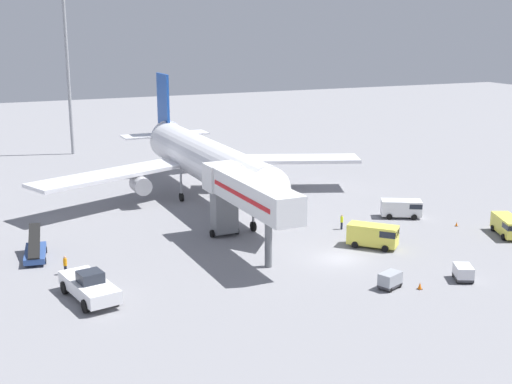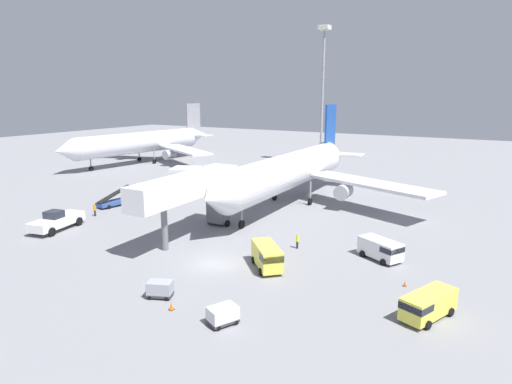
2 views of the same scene
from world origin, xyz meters
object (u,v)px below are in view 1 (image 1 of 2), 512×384
(service_van_near_right, at_px, (402,208))
(apron_light_mast, at_px, (65,26))
(baggage_cart_outer_right, at_px, (390,280))
(ground_crew_worker_foreground, at_px, (342,221))
(pushback_tug, at_px, (89,286))
(service_van_far_center, at_px, (374,235))
(ground_crew_worker_midground, at_px, (65,265))
(baggage_cart_outer_left, at_px, (463,272))
(belt_loader_truck, at_px, (35,252))
(airplane_at_gate, at_px, (205,160))
(safety_cone_alpha, at_px, (420,286))
(jet_bridge, at_px, (245,194))
(safety_cone_bravo, at_px, (457,224))
(service_van_near_left, at_px, (508,226))

(service_van_near_right, relative_size, apron_light_mast, 0.16)
(baggage_cart_outer_right, xyz_separation_m, ground_crew_worker_foreground, (4.91, 16.78, 0.10))
(pushback_tug, relative_size, service_van_far_center, 1.54)
(ground_crew_worker_midground, bearing_deg, baggage_cart_outer_left, -25.48)
(pushback_tug, xyz_separation_m, belt_loader_truck, (-3.09, 12.24, -0.44))
(airplane_at_gate, bearing_deg, baggage_cart_outer_left, -71.76)
(baggage_cart_outer_right, xyz_separation_m, safety_cone_alpha, (2.26, -1.21, -0.48))
(service_van_near_right, distance_m, ground_crew_worker_foreground, 9.01)
(pushback_tug, xyz_separation_m, baggage_cart_outer_left, (31.34, -8.66, -0.40))
(jet_bridge, xyz_separation_m, service_van_far_center, (12.45, -4.25, -4.54))
(baggage_cart_outer_right, relative_size, ground_crew_worker_foreground, 1.41)
(ground_crew_worker_midground, relative_size, safety_cone_alpha, 2.81)
(jet_bridge, bearing_deg, pushback_tug, -158.35)
(baggage_cart_outer_right, distance_m, safety_cone_bravo, 21.55)
(ground_crew_worker_midground, bearing_deg, belt_loader_truck, 110.75)
(belt_loader_truck, relative_size, service_van_near_left, 1.05)
(pushback_tug, distance_m, apron_light_mast, 69.70)
(ground_crew_worker_midground, bearing_deg, pushback_tug, -81.50)
(airplane_at_gate, xyz_separation_m, apron_light_mast, (-10.78, 38.96, 16.21))
(airplane_at_gate, height_order, safety_cone_alpha, airplane_at_gate)
(baggage_cart_outer_right, bearing_deg, service_van_near_right, 52.68)
(pushback_tug, xyz_separation_m, service_van_far_center, (29.06, 2.34, 0.15))
(service_van_near_right, relative_size, ground_crew_worker_foreground, 2.98)
(service_van_near_right, xyz_separation_m, safety_cone_bravo, (3.58, -5.40, -0.94))
(baggage_cart_outer_right, height_order, safety_cone_bravo, baggage_cart_outer_right)
(belt_loader_truck, relative_size, service_van_near_right, 1.15)
(safety_cone_alpha, bearing_deg, service_van_far_center, 77.31)
(baggage_cart_outer_right, bearing_deg, safety_cone_bravo, 36.16)
(pushback_tug, relative_size, baggage_cart_outer_left, 3.01)
(ground_crew_worker_foreground, bearing_deg, airplane_at_gate, 118.10)
(service_van_near_right, relative_size, safety_cone_bravo, 10.18)
(jet_bridge, distance_m, ground_crew_worker_foreground, 13.74)
(ground_crew_worker_foreground, distance_m, safety_cone_alpha, 18.19)
(jet_bridge, height_order, ground_crew_worker_midground, jet_bridge)
(apron_light_mast, bearing_deg, service_van_near_right, -62.22)
(safety_cone_bravo, bearing_deg, ground_crew_worker_foreground, 161.98)
(jet_bridge, distance_m, service_van_near_left, 28.90)
(service_van_near_left, bearing_deg, service_van_far_center, 171.09)
(safety_cone_alpha, bearing_deg, pushback_tug, 161.45)
(pushback_tug, bearing_deg, jet_bridge, 21.65)
(safety_cone_bravo, bearing_deg, pushback_tug, -173.14)
(service_van_near_left, xyz_separation_m, apron_light_mast, (-35.59, 66.14, 20.35))
(service_van_near_left, bearing_deg, belt_loader_truck, 165.47)
(belt_loader_truck, height_order, ground_crew_worker_foreground, belt_loader_truck)
(airplane_at_gate, bearing_deg, service_van_near_right, -42.02)
(ground_crew_worker_foreground, height_order, safety_cone_bravo, ground_crew_worker_foreground)
(belt_loader_truck, xyz_separation_m, service_van_near_left, (47.44, -12.29, 0.43))
(belt_loader_truck, distance_m, apron_light_mast, 58.92)
(service_van_near_left, bearing_deg, ground_crew_worker_foreground, 148.95)
(airplane_at_gate, bearing_deg, pushback_tug, -125.76)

